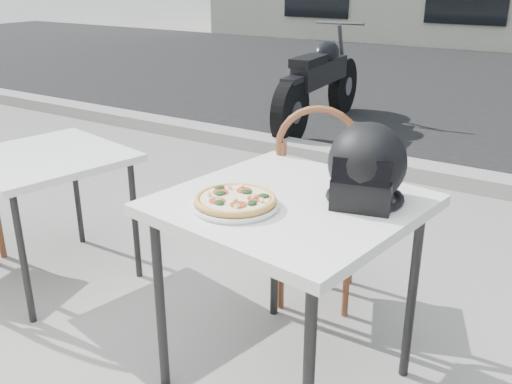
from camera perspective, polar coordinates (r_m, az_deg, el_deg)
The scene contains 8 objects.
curb at distance 4.58m, azimuth 16.32°, elevation 1.96°, with size 30.00×0.25×0.12m, color #9B9991.
cafe_table_main at distance 2.00m, azimuth 3.42°, elevation -2.58°, with size 0.92×0.92×0.77m.
plate at distance 1.90m, azimuth -2.08°, elevation -1.31°, with size 0.35×0.35×0.02m.
pizza at distance 1.90m, azimuth -2.08°, elevation -0.73°, with size 0.33×0.33×0.03m.
helmet at distance 1.95m, azimuth 10.99°, elevation 2.39°, with size 0.32×0.33×0.27m.
cafe_chair_main at distance 2.60m, azimuth 6.29°, elevation -0.49°, with size 0.49×0.49×0.99m.
cafe_table_side at distance 2.98m, azimuth -20.29°, elevation 2.44°, with size 0.84×0.84×0.68m.
motorcycle at distance 5.87m, azimuth 6.42°, elevation 10.71°, with size 0.53×2.04×1.01m.
Camera 1 is at (1.15, -1.19, 1.51)m, focal length 40.00 mm.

